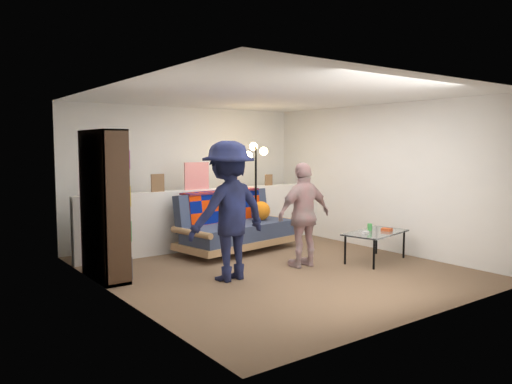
% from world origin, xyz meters
% --- Properties ---
extents(ground, '(5.00, 5.00, 0.00)m').
position_xyz_m(ground, '(0.00, 0.00, 0.00)').
color(ground, brown).
rests_on(ground, ground).
extents(room_shell, '(4.60, 5.05, 2.45)m').
position_xyz_m(room_shell, '(0.00, 0.47, 1.67)').
color(room_shell, silver).
rests_on(room_shell, ground).
extents(half_wall_ledge, '(4.45, 0.15, 1.00)m').
position_xyz_m(half_wall_ledge, '(0.00, 1.80, 0.50)').
color(half_wall_ledge, silver).
rests_on(half_wall_ledge, ground).
extents(ledge_decor, '(2.97, 0.02, 0.45)m').
position_xyz_m(ledge_decor, '(-0.23, 1.78, 1.18)').
color(ledge_decor, brown).
rests_on(ledge_decor, half_wall_ledge).
extents(futon_sofa, '(2.14, 1.26, 0.87)m').
position_xyz_m(futon_sofa, '(0.26, 1.31, 0.40)').
color(futon_sofa, '#A57B50').
rests_on(futon_sofa, ground).
extents(bookshelf, '(0.32, 0.96, 1.92)m').
position_xyz_m(bookshelf, '(-2.08, 0.86, 0.90)').
color(bookshelf, black).
rests_on(bookshelf, ground).
extents(coffee_table, '(1.15, 0.79, 0.55)m').
position_xyz_m(coffee_table, '(1.52, -0.55, 0.41)').
color(coffee_table, black).
rests_on(coffee_table, ground).
extents(floor_lamp, '(0.39, 0.32, 1.78)m').
position_xyz_m(floor_lamp, '(0.85, 1.57, 1.26)').
color(floor_lamp, black).
rests_on(floor_lamp, ground).
extents(person_left, '(1.21, 0.77, 1.78)m').
position_xyz_m(person_left, '(-0.81, -0.12, 0.89)').
color(person_left, black).
rests_on(person_left, ground).
extents(person_right, '(0.89, 0.41, 1.49)m').
position_xyz_m(person_right, '(0.43, -0.16, 0.74)').
color(person_right, '#D78B8D').
rests_on(person_right, ground).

